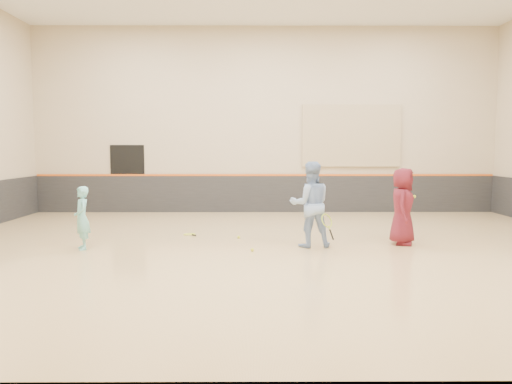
{
  "coord_description": "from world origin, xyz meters",
  "views": [
    {
      "loc": [
        -0.39,
        -10.31,
        2.09
      ],
      "look_at": [
        -0.33,
        0.4,
        1.15
      ],
      "focal_mm": 35.0,
      "sensor_mm": 36.0,
      "label": 1
    }
  ],
  "objects_px": {
    "instructor": "(310,204)",
    "spare_racket": "(189,233)",
    "girl": "(82,218)",
    "young_man": "(403,206)"
  },
  "relations": [
    {
      "from": "girl",
      "to": "spare_racket",
      "type": "xyz_separation_m",
      "value": [
        1.99,
        1.73,
        -0.62
      ]
    },
    {
      "from": "girl",
      "to": "instructor",
      "type": "distance_m",
      "value": 4.76
    },
    {
      "from": "instructor",
      "to": "spare_racket",
      "type": "xyz_separation_m",
      "value": [
        -2.76,
        1.47,
        -0.87
      ]
    },
    {
      "from": "young_man",
      "to": "instructor",
      "type": "bearing_deg",
      "value": 116.33
    },
    {
      "from": "girl",
      "to": "spare_racket",
      "type": "height_order",
      "value": "girl"
    },
    {
      "from": "young_man",
      "to": "spare_racket",
      "type": "relative_size",
      "value": 2.52
    },
    {
      "from": "young_man",
      "to": "spare_racket",
      "type": "bearing_deg",
      "value": 94.97
    },
    {
      "from": "instructor",
      "to": "spare_racket",
      "type": "height_order",
      "value": "instructor"
    },
    {
      "from": "instructor",
      "to": "young_man",
      "type": "bearing_deg",
      "value": -177.74
    },
    {
      "from": "young_man",
      "to": "girl",
      "type": "bearing_deg",
      "value": 113.53
    }
  ]
}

